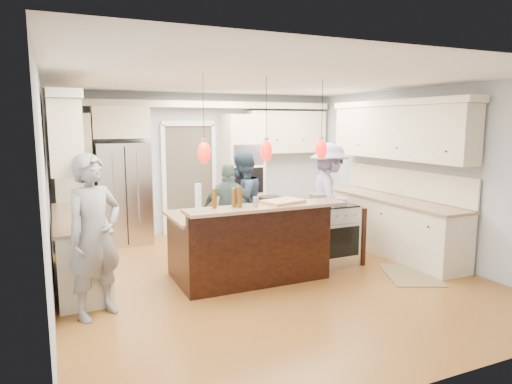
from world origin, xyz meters
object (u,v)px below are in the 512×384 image
Objects in this scene: refrigerator at (123,194)px; person_bar_end at (95,237)px; kitchen_island at (248,243)px; island_range at (330,234)px; person_far_left at (242,203)px.

refrigerator is 3.18m from person_bar_end.
person_bar_end reaches higher than kitchen_island.
person_far_left reaches higher than island_range.
person_bar_end is 1.08× the size of person_far_left.
refrigerator is 3.71m from island_range.
refrigerator is at bearing 116.90° from kitchen_island.
kitchen_island is 2.16m from person_bar_end.
person_bar_end is at bearing 4.37° from person_far_left.
refrigerator is at bearing 46.39° from person_bar_end.
person_bar_end reaches higher than person_far_left.
refrigerator is 0.99× the size of person_bar_end.
island_range is 0.55× the size of person_far_left.
kitchen_island reaches higher than island_range.
kitchen_island is 1.25× the size of person_far_left.
kitchen_island is at bearing -15.69° from person_bar_end.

